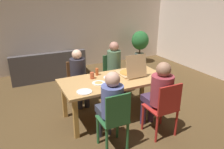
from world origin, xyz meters
The scene contains 22 objects.
ground_plane centered at (0.00, 0.00, 0.00)m, with size 20.00×20.00×0.00m, color brown.
back_wall centered at (0.00, 3.28, 1.43)m, with size 7.04×0.12×2.86m, color beige.
side_wall_right centered at (3.52, 0.98, 1.43)m, with size 0.12×5.57×2.86m, color beige.
dining_table centered at (0.00, 0.00, 0.66)m, with size 1.94×0.93×0.75m.
chair_0 centered at (0.41, -0.92, 0.53)m, with size 0.45×0.43×0.93m.
person_0 centered at (0.41, -0.77, 0.73)m, with size 0.35×0.56×1.24m.
chair_1 centered at (-0.44, -0.88, 0.51)m, with size 0.39×0.38×0.94m.
person_1 centered at (-0.44, -0.74, 0.71)m, with size 0.32×0.53×1.21m.
chair_2 centered at (-0.44, 0.89, 0.51)m, with size 0.39×0.39×0.88m.
person_2 centered at (-0.44, 0.75, 0.69)m, with size 0.31×0.48×1.16m.
chair_3 centered at (0.41, 0.91, 0.48)m, with size 0.40×0.38×0.91m.
person_3 centered at (0.41, 0.77, 0.72)m, with size 0.30×0.53×1.24m.
pizza_box_0 centered at (0.37, 0.06, 0.80)m, with size 0.42×0.50×0.44m.
plate_0 centered at (-0.06, 0.10, 0.75)m, with size 0.22×0.22×0.01m.
plate_1 centered at (-0.68, -0.29, 0.75)m, with size 0.25×0.25×0.01m.
plate_2 centered at (-0.34, -0.06, 0.76)m, with size 0.23×0.23×0.03m.
drinking_glass_0 centered at (0.63, 0.33, 0.81)m, with size 0.06×0.06×0.14m, color #B54E29.
drinking_glass_1 centered at (-0.36, 0.19, 0.81)m, with size 0.08×0.08×0.12m, color #BD4D2D.
drinking_glass_2 centered at (-0.11, -0.32, 0.81)m, with size 0.07×0.07×0.13m, color #E1C45C.
drinking_glass_3 centered at (-0.21, 0.32, 0.81)m, with size 0.06×0.06×0.14m, color #B95227.
couch centered at (-0.73, 2.64, 0.27)m, with size 1.95×0.87×0.76m.
potted_plant centered at (2.32, 2.70, 0.67)m, with size 0.57×0.57×1.08m.
Camera 1 is at (-1.63, -3.22, 2.17)m, focal length 34.27 mm.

